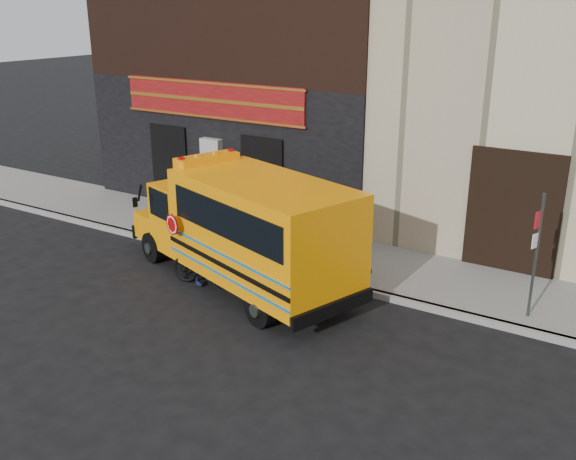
{
  "coord_description": "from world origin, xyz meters",
  "views": [
    {
      "loc": [
        7.1,
        -9.85,
        6.4
      ],
      "look_at": [
        -0.13,
        1.85,
        1.51
      ],
      "focal_mm": 40.0,
      "sensor_mm": 36.0,
      "label": 1
    }
  ],
  "objects_px": {
    "bicycle": "(203,266)",
    "school_bus": "(246,227)",
    "cyclist": "(202,250)",
    "sign_pole": "(536,253)"
  },
  "relations": [
    {
      "from": "sign_pole",
      "to": "cyclist",
      "type": "height_order",
      "value": "sign_pole"
    },
    {
      "from": "sign_pole",
      "to": "cyclist",
      "type": "bearing_deg",
      "value": -163.72
    },
    {
      "from": "school_bus",
      "to": "bicycle",
      "type": "relative_size",
      "value": 4.21
    },
    {
      "from": "bicycle",
      "to": "cyclist",
      "type": "xyz_separation_m",
      "value": [
        -0.08,
        0.07,
        0.37
      ]
    },
    {
      "from": "cyclist",
      "to": "bicycle",
      "type": "bearing_deg",
      "value": -135.79
    },
    {
      "from": "school_bus",
      "to": "cyclist",
      "type": "relative_size",
      "value": 4.07
    },
    {
      "from": "sign_pole",
      "to": "bicycle",
      "type": "xyz_separation_m",
      "value": [
        -6.99,
        -2.13,
        -1.07
      ]
    },
    {
      "from": "bicycle",
      "to": "school_bus",
      "type": "bearing_deg",
      "value": -66.81
    },
    {
      "from": "cyclist",
      "to": "sign_pole",
      "type": "bearing_deg",
      "value": -77.77
    },
    {
      "from": "bicycle",
      "to": "sign_pole",
      "type": "bearing_deg",
      "value": -79.62
    }
  ]
}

